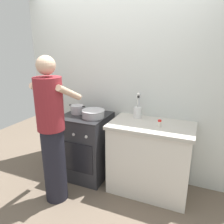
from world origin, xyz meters
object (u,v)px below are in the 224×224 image
at_px(pot, 77,109).
at_px(utensil_crock, 138,111).
at_px(spice_bottle, 160,123).
at_px(stove_range, 87,146).
at_px(person, 52,132).
at_px(mixing_bowl, 93,113).

relative_size(pot, utensil_crock, 0.74).
bearing_deg(utensil_crock, spice_bottle, -32.53).
bearing_deg(stove_range, person, -98.78).
relative_size(stove_range, person, 0.53).
distance_m(pot, mixing_bowl, 0.29).
height_order(stove_range, spice_bottle, spice_bottle).
height_order(stove_range, person, person).
relative_size(stove_range, mixing_bowl, 2.99).
distance_m(pot, person, 0.63).
distance_m(mixing_bowl, person, 0.61).
bearing_deg(pot, stove_range, -10.11).
height_order(pot, person, person).
relative_size(utensil_crock, person, 0.19).
distance_m(pot, utensil_crock, 0.83).
height_order(stove_range, pot, pot).
distance_m(mixing_bowl, utensil_crock, 0.57).
bearing_deg(pot, spice_bottle, -3.13).
height_order(utensil_crock, spice_bottle, utensil_crock).
height_order(stove_range, utensil_crock, utensil_crock).
xyz_separation_m(pot, spice_bottle, (1.14, -0.06, -0.02)).
bearing_deg(spice_bottle, mixing_bowl, -179.83).
height_order(pot, spice_bottle, pot).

